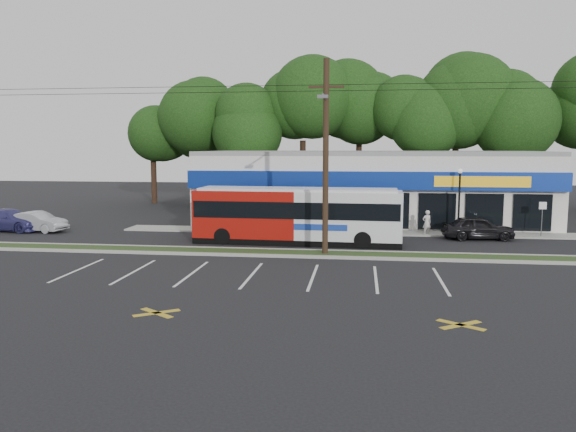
% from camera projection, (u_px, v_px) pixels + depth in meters
% --- Properties ---
extents(ground, '(120.00, 120.00, 0.00)m').
position_uv_depth(ground, '(265.00, 258.00, 28.58)').
color(ground, black).
rests_on(ground, ground).
extents(grass_strip, '(40.00, 1.60, 0.12)m').
position_uv_depth(grass_strip, '(268.00, 253.00, 29.56)').
color(grass_strip, '#243816').
rests_on(grass_strip, ground).
extents(curb_south, '(40.00, 0.25, 0.14)m').
position_uv_depth(curb_south, '(265.00, 256.00, 28.72)').
color(curb_south, '#9E9E93').
rests_on(curb_south, ground).
extents(curb_north, '(40.00, 0.25, 0.14)m').
position_uv_depth(curb_north, '(271.00, 250.00, 30.39)').
color(curb_north, '#9E9E93').
rests_on(curb_north, ground).
extents(sidewalk, '(32.00, 2.20, 0.10)m').
position_uv_depth(sidewalk, '(363.00, 232.00, 36.79)').
color(sidewalk, '#9E9E93').
rests_on(sidewalk, ground).
extents(strip_mall, '(25.00, 12.55, 5.30)m').
position_uv_depth(strip_mall, '(370.00, 186.00, 43.22)').
color(strip_mall, beige).
rests_on(strip_mall, ground).
extents(utility_pole, '(50.00, 2.77, 10.00)m').
position_uv_depth(utility_pole, '(322.00, 151.00, 28.47)').
color(utility_pole, black).
rests_on(utility_pole, ground).
extents(lamp_post, '(0.30, 0.30, 4.25)m').
position_uv_depth(lamp_post, '(459.00, 194.00, 35.51)').
color(lamp_post, black).
rests_on(lamp_post, ground).
extents(sign_post, '(0.45, 0.10, 2.23)m').
position_uv_depth(sign_post, '(542.00, 213.00, 34.78)').
color(sign_post, '#59595E').
rests_on(sign_post, ground).
extents(tree_line, '(46.76, 6.76, 11.83)m').
position_uv_depth(tree_line, '(353.00, 117.00, 52.64)').
color(tree_line, black).
rests_on(tree_line, ground).
extents(metrobus, '(12.14, 3.03, 3.24)m').
position_uv_depth(metrobus, '(297.00, 214.00, 32.65)').
color(metrobus, '#9B120B').
rests_on(metrobus, ground).
extents(car_dark, '(4.36, 2.03, 1.44)m').
position_uv_depth(car_dark, '(478.00, 228.00, 34.14)').
color(car_dark, black).
rests_on(car_dark, ground).
extents(car_silver, '(4.24, 2.13, 1.34)m').
position_uv_depth(car_silver, '(37.00, 222.00, 37.27)').
color(car_silver, '#AAACB2').
rests_on(car_silver, ground).
extents(car_blue, '(5.31, 2.62, 1.48)m').
position_uv_depth(car_blue, '(9.00, 220.00, 37.67)').
color(car_blue, navy).
rests_on(car_blue, ground).
extents(pedestrian_a, '(0.69, 0.58, 1.62)m').
position_uv_depth(pedestrian_a, '(427.00, 223.00, 35.66)').
color(pedestrian_a, silver).
rests_on(pedestrian_a, ground).
extents(pedestrian_b, '(1.04, 0.88, 1.90)m').
position_uv_depth(pedestrian_b, '(315.00, 222.00, 35.16)').
color(pedestrian_b, silver).
rests_on(pedestrian_b, ground).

